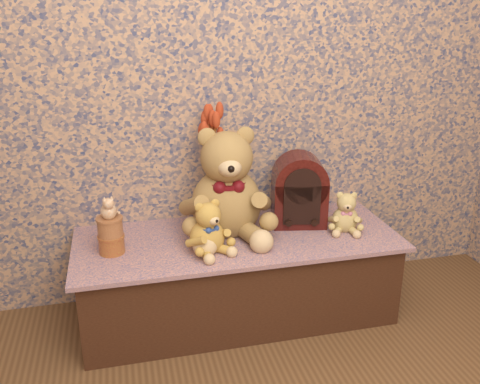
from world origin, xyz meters
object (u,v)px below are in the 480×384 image
object	(u,v)px
cathedral_radio	(299,189)
ceramic_vase	(212,209)
teddy_medium	(207,224)
cat_figurine	(108,206)
teddy_large	(226,177)
teddy_small	(346,210)
biscuit_tin_lower	(112,244)

from	to	relation	value
cathedral_radio	ceramic_vase	world-z (taller)	cathedral_radio
teddy_medium	cat_figurine	size ratio (longest dim) A/B	2.29
teddy_large	ceramic_vase	size ratio (longest dim) A/B	2.85
cat_figurine	teddy_medium	bearing A→B (deg)	-17.68
cathedral_radio	teddy_large	bearing A→B (deg)	-166.15
teddy_medium	ceramic_vase	bearing A→B (deg)	51.89
teddy_small	cat_figurine	distance (m)	1.09
teddy_small	ceramic_vase	xyz separation A→B (m)	(-0.61, 0.18, -0.01)
cat_figurine	biscuit_tin_lower	bearing A→B (deg)	0.00
teddy_medium	teddy_small	world-z (taller)	teddy_medium
teddy_small	cathedral_radio	world-z (taller)	cathedral_radio
teddy_small	cat_figurine	xyz separation A→B (m)	(-1.09, 0.02, 0.11)
teddy_medium	biscuit_tin_lower	size ratio (longest dim) A/B	2.31
teddy_large	ceramic_vase	world-z (taller)	teddy_large
teddy_medium	cathedral_radio	distance (m)	0.53
cathedral_radio	cat_figurine	size ratio (longest dim) A/B	3.18
ceramic_vase	biscuit_tin_lower	xyz separation A→B (m)	(-0.47, -0.16, -0.06)
teddy_large	ceramic_vase	distance (m)	0.20
teddy_medium	cat_figurine	world-z (taller)	cat_figurine
teddy_small	cat_figurine	bearing A→B (deg)	-162.89
teddy_medium	biscuit_tin_lower	xyz separation A→B (m)	(-0.41, 0.08, -0.09)
teddy_medium	teddy_small	distance (m)	0.68
teddy_small	cathedral_radio	bearing A→B (deg)	163.24
teddy_medium	cathedral_radio	size ratio (longest dim) A/B	0.72
teddy_large	cat_figurine	size ratio (longest dim) A/B	4.93
cat_figurine	teddy_small	bearing A→B (deg)	-6.99
biscuit_tin_lower	cat_figurine	world-z (taller)	cat_figurine
teddy_medium	ceramic_vase	xyz separation A→B (m)	(0.07, 0.25, -0.03)
cathedral_radio	biscuit_tin_lower	world-z (taller)	cathedral_radio
cat_figurine	cathedral_radio	bearing A→B (deg)	1.12
teddy_medium	cathedral_radio	world-z (taller)	cathedral_radio
teddy_large	cathedral_radio	world-z (taller)	teddy_large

